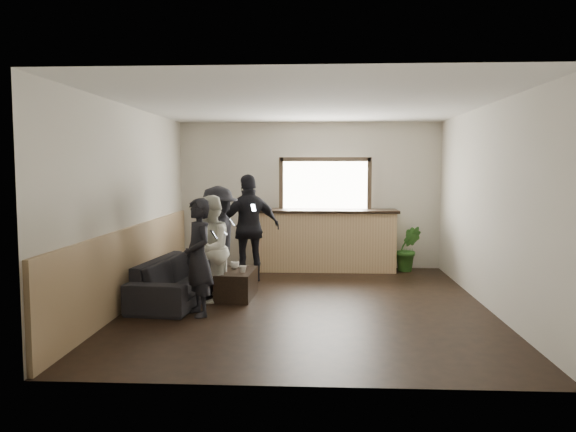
# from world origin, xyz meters

# --- Properties ---
(ground) EXTENTS (5.00, 6.00, 0.01)m
(ground) POSITION_xyz_m (0.00, 0.00, 0.00)
(ground) COLOR black
(room_shell) EXTENTS (5.01, 6.01, 2.80)m
(room_shell) POSITION_xyz_m (-0.74, 0.00, 1.47)
(room_shell) COLOR silver
(room_shell) RESTS_ON ground
(bar_counter) EXTENTS (2.70, 0.68, 2.13)m
(bar_counter) POSITION_xyz_m (0.30, 2.70, 0.64)
(bar_counter) COLOR tan
(bar_counter) RESTS_ON ground
(sofa) EXTENTS (1.05, 2.18, 0.61)m
(sofa) POSITION_xyz_m (-1.84, 0.15, 0.31)
(sofa) COLOR black
(sofa) RESTS_ON ground
(coffee_table) EXTENTS (0.55, 0.93, 0.40)m
(coffee_table) POSITION_xyz_m (-1.04, 0.38, 0.20)
(coffee_table) COLOR black
(coffee_table) RESTS_ON ground
(cup_a) EXTENTS (0.13, 0.13, 0.11)m
(cup_a) POSITION_xyz_m (-1.09, 0.55, 0.46)
(cup_a) COLOR silver
(cup_a) RESTS_ON coffee_table
(cup_b) EXTENTS (0.11, 0.11, 0.10)m
(cup_b) POSITION_xyz_m (-0.93, 0.24, 0.45)
(cup_b) COLOR silver
(cup_b) RESTS_ON coffee_table
(potted_plant) EXTENTS (0.48, 0.39, 0.85)m
(potted_plant) POSITION_xyz_m (1.84, 2.65, 0.43)
(potted_plant) COLOR #2D6623
(potted_plant) RESTS_ON ground
(person_a) EXTENTS (0.61, 0.67, 1.54)m
(person_a) POSITION_xyz_m (-1.39, -0.65, 0.77)
(person_a) COLOR black
(person_a) RESTS_ON ground
(person_b) EXTENTS (0.60, 0.76, 1.54)m
(person_b) POSITION_xyz_m (-1.39, 0.09, 0.77)
(person_b) COLOR silver
(person_b) RESTS_ON ground
(person_c) EXTENTS (0.66, 1.09, 1.65)m
(person_c) POSITION_xyz_m (-1.39, 0.83, 0.82)
(person_c) COLOR black
(person_c) RESTS_ON ground
(person_d) EXTENTS (1.16, 0.85, 1.82)m
(person_d) POSITION_xyz_m (-0.99, 1.61, 0.91)
(person_d) COLOR black
(person_d) RESTS_ON ground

